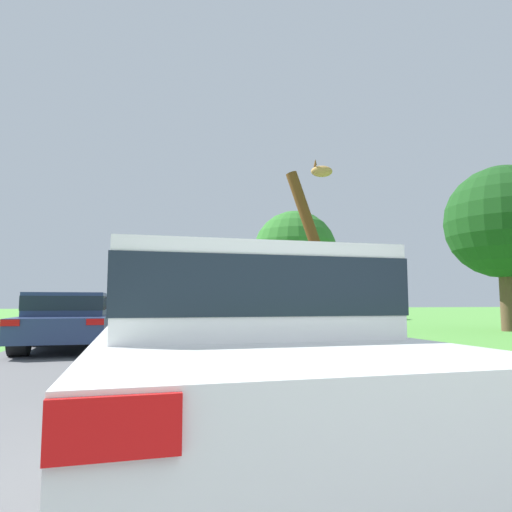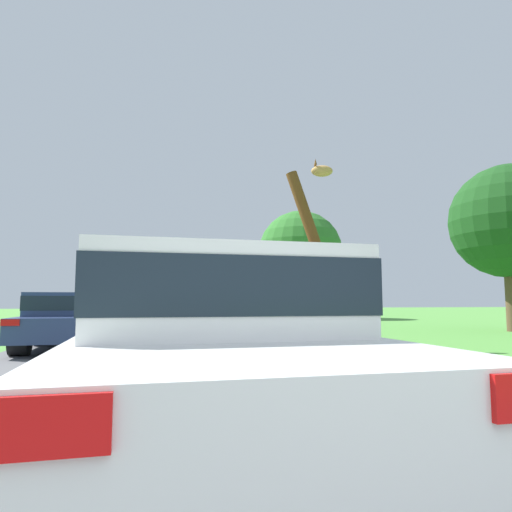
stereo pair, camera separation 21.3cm
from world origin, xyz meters
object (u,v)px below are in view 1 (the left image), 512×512
object	(u,v)px
car_queue_left	(226,311)
car_far_ahead	(131,309)
car_lead_maroon	(234,351)
car_queue_right	(67,319)
tree_centre_back	(295,253)
tree_right_cluster	(503,223)
giraffe_near_road	(272,261)

from	to	relation	value
car_queue_left	car_far_ahead	xyz separation A→B (m)	(-3.57, 6.81, -0.03)
car_lead_maroon	car_queue_left	world-z (taller)	car_lead_maroon
car_queue_left	car_far_ahead	size ratio (longest dim) A/B	0.97
car_lead_maroon	car_queue_right	world-z (taller)	car_lead_maroon
tree_centre_back	car_queue_right	bearing A→B (deg)	-125.00
tree_centre_back	tree_right_cluster	bearing A→B (deg)	-77.66
car_queue_right	car_far_ahead	bearing A→B (deg)	83.00
car_lead_maroon	tree_right_cluster	size ratio (longest dim) A/B	0.65
car_queue_right	car_far_ahead	size ratio (longest dim) A/B	0.91
tree_centre_back	car_far_ahead	bearing A→B (deg)	-153.57
car_far_ahead	tree_right_cluster	size ratio (longest dim) A/B	0.66
car_queue_left	tree_right_cluster	world-z (taller)	tree_right_cluster
tree_right_cluster	tree_centre_back	bearing A→B (deg)	102.34
car_queue_left	car_far_ahead	world-z (taller)	car_queue_left
car_far_ahead	car_lead_maroon	bearing A→B (deg)	-88.02
tree_centre_back	tree_right_cluster	world-z (taller)	tree_centre_back
car_queue_right	car_queue_left	xyz separation A→B (m)	(5.08, 5.55, 0.05)
giraffe_near_road	tree_right_cluster	world-z (taller)	tree_right_cluster
giraffe_near_road	car_lead_maroon	distance (m)	8.27
car_queue_right	tree_right_cluster	xyz separation A→B (m)	(15.76, 2.76, 3.56)
giraffe_near_road	car_queue_right	world-z (taller)	giraffe_near_road
giraffe_near_road	tree_right_cluster	bearing A→B (deg)	124.14
giraffe_near_road	car_lead_maroon	size ratio (longest dim) A/B	1.14
car_queue_left	car_queue_right	bearing A→B (deg)	-132.48
tree_right_cluster	car_lead_maroon	bearing A→B (deg)	-140.10
car_far_ahead	car_queue_right	bearing A→B (deg)	-97.00
car_lead_maroon	tree_right_cluster	xyz separation A→B (m)	(13.52, 11.30, 3.51)
car_far_ahead	giraffe_near_road	bearing A→B (deg)	-75.46
car_lead_maroon	tree_centre_back	world-z (taller)	tree_centre_back
car_queue_right	car_queue_left	world-z (taller)	car_queue_left
giraffe_near_road	tree_centre_back	xyz separation A→B (m)	(7.52, 18.67, 2.36)
car_far_ahead	tree_right_cluster	xyz separation A→B (m)	(14.24, -9.61, 3.55)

